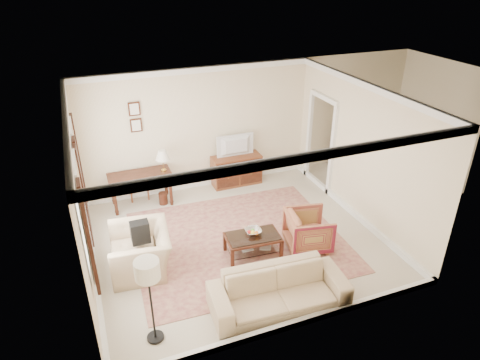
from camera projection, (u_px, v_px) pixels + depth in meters
room_shell at (236, 122)px, 7.41m from camera, size 5.51×5.01×2.91m
annex_bedroom at (386, 166)px, 10.78m from camera, size 3.00×2.70×2.90m
window_front at (83, 217)px, 6.38m from camera, size 0.12×1.56×1.80m
window_rear at (78, 173)px, 7.71m from camera, size 0.12×1.56×1.80m
doorway at (320, 144)px, 10.16m from camera, size 0.10×1.12×2.25m
rug at (238, 240)px, 8.50m from camera, size 4.17×3.62×0.01m
writing_desk at (140, 179)px, 9.47m from camera, size 1.38×0.69×0.75m
desk_chair at (137, 177)px, 9.80m from camera, size 0.50×0.50×1.05m
desk_lamp at (163, 161)px, 9.48m from camera, size 0.32×0.32×0.50m
framed_prints at (135, 117)px, 9.25m from camera, size 0.25×0.04×0.68m
sideboard at (236, 170)px, 10.50m from camera, size 1.20×0.46×0.74m
tv at (236, 140)px, 10.11m from camera, size 0.88×0.51×0.12m
coffee_table at (253, 240)px, 7.96m from camera, size 1.05×0.66×0.43m
fruit_bowl at (253, 231)px, 7.96m from camera, size 0.42×0.42×0.10m
book_a at (241, 248)px, 8.01m from camera, size 0.28×0.07×0.38m
book_b at (260, 245)px, 8.09m from camera, size 0.26×0.15×0.38m
striped_armchair at (309, 229)px, 8.14m from camera, size 0.89×0.93×0.82m
club_armchair at (140, 245)px, 7.51m from camera, size 0.88×1.25×1.03m
backpack at (140, 231)px, 7.43m from camera, size 0.33×0.38×0.40m
sofa at (279, 285)px, 6.70m from camera, size 2.23×0.79×0.86m
floor_lamp at (148, 276)px, 5.77m from camera, size 0.35×0.35×1.42m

